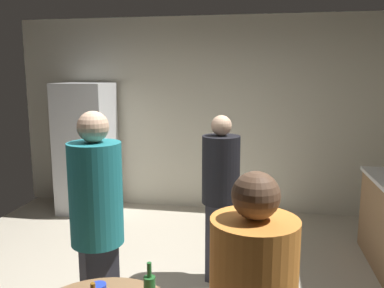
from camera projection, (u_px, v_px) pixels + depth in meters
wall_back at (201, 115)px, 5.62m from camera, size 5.32×0.06×2.70m
refrigerator at (86, 148)px, 5.55m from camera, size 0.70×0.68×1.80m
person_in_teal_shirt at (97, 219)px, 2.57m from camera, size 0.48×0.48×1.70m
person_in_black_shirt at (221, 187)px, 3.59m from camera, size 0.44×0.44×1.57m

